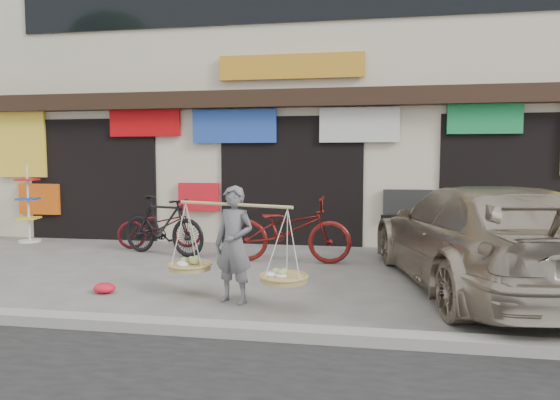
% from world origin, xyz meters
% --- Properties ---
extents(ground, '(70.00, 70.00, 0.00)m').
position_xyz_m(ground, '(0.00, 0.00, 0.00)').
color(ground, slate).
rests_on(ground, ground).
extents(kerb, '(70.00, 0.25, 0.12)m').
position_xyz_m(kerb, '(0.00, -2.00, 0.06)').
color(kerb, gray).
rests_on(kerb, ground).
extents(shophouse_block, '(14.00, 6.32, 7.00)m').
position_xyz_m(shophouse_block, '(-0.00, 6.42, 3.45)').
color(shophouse_block, beige).
rests_on(shophouse_block, ground).
extents(street_vendor, '(1.90, 1.00, 1.48)m').
position_xyz_m(street_vendor, '(-0.09, -0.83, 0.67)').
color(street_vendor, slate).
rests_on(street_vendor, ground).
extents(bike_0, '(1.78, 1.10, 0.88)m').
position_xyz_m(bike_0, '(-2.58, 2.66, 0.44)').
color(bike_0, '#4F0D14').
rests_on(bike_0, ground).
extents(bike_1, '(1.95, 1.06, 1.13)m').
position_xyz_m(bike_1, '(-2.23, 1.99, 0.56)').
color(bike_1, black).
rests_on(bike_1, ground).
extents(bike_2, '(2.23, 0.81, 1.16)m').
position_xyz_m(bike_2, '(0.21, 1.71, 0.58)').
color(bike_2, '#601310').
rests_on(bike_2, ground).
extents(suv, '(2.91, 5.32, 1.46)m').
position_xyz_m(suv, '(3.10, 0.38, 0.73)').
color(suv, '#AC9E8A').
rests_on(suv, ground).
extents(display_rack, '(0.48, 0.48, 1.68)m').
position_xyz_m(display_rack, '(-5.70, 2.89, 0.68)').
color(display_rack, silver).
rests_on(display_rack, ground).
extents(red_bag, '(0.31, 0.25, 0.14)m').
position_xyz_m(red_bag, '(-1.94, -0.71, 0.07)').
color(red_bag, red).
rests_on(red_bag, ground).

